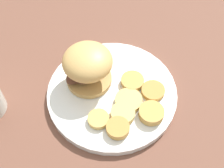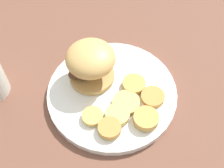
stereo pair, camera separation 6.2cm
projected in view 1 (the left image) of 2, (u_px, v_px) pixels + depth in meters
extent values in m
plane|color=brown|center=(112.00, 96.00, 0.66)|extent=(4.00, 4.00, 0.00)
cylinder|color=white|center=(112.00, 93.00, 0.65)|extent=(0.27, 0.27, 0.02)
torus|color=white|center=(112.00, 92.00, 0.65)|extent=(0.27, 0.27, 0.01)
cylinder|color=tan|center=(89.00, 79.00, 0.66)|extent=(0.10, 0.10, 0.01)
ellipsoid|color=#4C281E|center=(89.00, 70.00, 0.64)|extent=(0.05, 0.05, 0.02)
ellipsoid|color=#563323|center=(76.00, 76.00, 0.64)|extent=(0.05, 0.06, 0.02)
ellipsoid|color=brown|center=(90.00, 63.00, 0.66)|extent=(0.06, 0.05, 0.01)
ellipsoid|color=#563323|center=(90.00, 67.00, 0.65)|extent=(0.06, 0.05, 0.02)
ellipsoid|color=#563323|center=(80.00, 75.00, 0.64)|extent=(0.05, 0.06, 0.02)
ellipsoid|color=tan|center=(87.00, 61.00, 0.61)|extent=(0.10, 0.10, 0.05)
cylinder|color=tan|center=(151.00, 113.00, 0.61)|extent=(0.05, 0.05, 0.02)
cylinder|color=tan|center=(132.00, 81.00, 0.65)|extent=(0.05, 0.05, 0.01)
cylinder|color=#DBB766|center=(129.00, 101.00, 0.62)|extent=(0.06, 0.06, 0.01)
cylinder|color=#BC8942|center=(153.00, 91.00, 0.64)|extent=(0.05, 0.05, 0.01)
cylinder|color=#DBB766|center=(123.00, 114.00, 0.61)|extent=(0.05, 0.05, 0.01)
cylinder|color=#BC8942|center=(118.00, 128.00, 0.59)|extent=(0.04, 0.04, 0.01)
cylinder|color=tan|center=(98.00, 119.00, 0.60)|extent=(0.04, 0.04, 0.01)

